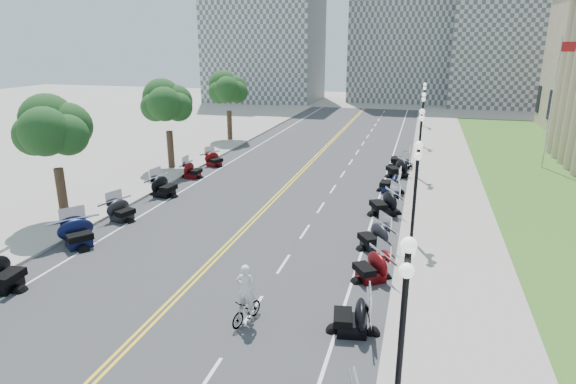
# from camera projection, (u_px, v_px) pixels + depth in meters

# --- Properties ---
(ground) EXTENTS (160.00, 160.00, 0.00)m
(ground) POSITION_uv_depth(u_px,v_px,m) (217.00, 256.00, 22.30)
(ground) COLOR gray
(road) EXTENTS (16.00, 90.00, 0.01)m
(road) POSITION_uv_depth(u_px,v_px,m) (279.00, 194.00, 31.49)
(road) COLOR #333335
(road) RESTS_ON ground
(centerline_yellow_a) EXTENTS (0.12, 90.00, 0.00)m
(centerline_yellow_a) POSITION_uv_depth(u_px,v_px,m) (277.00, 193.00, 31.52)
(centerline_yellow_a) COLOR yellow
(centerline_yellow_a) RESTS_ON road
(centerline_yellow_b) EXTENTS (0.12, 90.00, 0.00)m
(centerline_yellow_b) POSITION_uv_depth(u_px,v_px,m) (281.00, 194.00, 31.46)
(centerline_yellow_b) COLOR yellow
(centerline_yellow_b) RESTS_ON road
(edge_line_north) EXTENTS (0.12, 90.00, 0.00)m
(edge_line_north) POSITION_uv_depth(u_px,v_px,m) (378.00, 202.00, 29.84)
(edge_line_north) COLOR white
(edge_line_north) RESTS_ON road
(edge_line_south) EXTENTS (0.12, 90.00, 0.00)m
(edge_line_south) POSITION_uv_depth(u_px,v_px,m) (190.00, 186.00, 33.14)
(edge_line_south) COLOR white
(edge_line_south) RESTS_ON road
(lane_dash_4) EXTENTS (0.12, 2.00, 0.00)m
(lane_dash_4) POSITION_uv_depth(u_px,v_px,m) (208.00, 379.00, 14.11)
(lane_dash_4) COLOR white
(lane_dash_4) RESTS_ON road
(lane_dash_5) EXTENTS (0.12, 2.00, 0.00)m
(lane_dash_5) POSITION_uv_depth(u_px,v_px,m) (253.00, 309.00, 17.79)
(lane_dash_5) COLOR white
(lane_dash_5) RESTS_ON road
(lane_dash_6) EXTENTS (0.12, 2.00, 0.00)m
(lane_dash_6) POSITION_uv_depth(u_px,v_px,m) (284.00, 264.00, 21.47)
(lane_dash_6) COLOR white
(lane_dash_6) RESTS_ON road
(lane_dash_7) EXTENTS (0.12, 2.00, 0.00)m
(lane_dash_7) POSITION_uv_depth(u_px,v_px,m) (305.00, 232.00, 25.15)
(lane_dash_7) COLOR white
(lane_dash_7) RESTS_ON road
(lane_dash_8) EXTENTS (0.12, 2.00, 0.00)m
(lane_dash_8) POSITION_uv_depth(u_px,v_px,m) (321.00, 208.00, 28.83)
(lane_dash_8) COLOR white
(lane_dash_8) RESTS_ON road
(lane_dash_9) EXTENTS (0.12, 2.00, 0.00)m
(lane_dash_9) POSITION_uv_depth(u_px,v_px,m) (333.00, 189.00, 32.51)
(lane_dash_9) COLOR white
(lane_dash_9) RESTS_ON road
(lane_dash_10) EXTENTS (0.12, 2.00, 0.00)m
(lane_dash_10) POSITION_uv_depth(u_px,v_px,m) (343.00, 174.00, 36.18)
(lane_dash_10) COLOR white
(lane_dash_10) RESTS_ON road
(lane_dash_11) EXTENTS (0.12, 2.00, 0.00)m
(lane_dash_11) POSITION_uv_depth(u_px,v_px,m) (351.00, 162.00, 39.86)
(lane_dash_11) COLOR white
(lane_dash_11) RESTS_ON road
(lane_dash_12) EXTENTS (0.12, 2.00, 0.00)m
(lane_dash_12) POSITION_uv_depth(u_px,v_px,m) (357.00, 152.00, 43.54)
(lane_dash_12) COLOR white
(lane_dash_12) RESTS_ON road
(lane_dash_13) EXTENTS (0.12, 2.00, 0.00)m
(lane_dash_13) POSITION_uv_depth(u_px,v_px,m) (363.00, 144.00, 47.22)
(lane_dash_13) COLOR white
(lane_dash_13) RESTS_ON road
(lane_dash_14) EXTENTS (0.12, 2.00, 0.00)m
(lane_dash_14) POSITION_uv_depth(u_px,v_px,m) (368.00, 136.00, 50.90)
(lane_dash_14) COLOR white
(lane_dash_14) RESTS_ON road
(lane_dash_15) EXTENTS (0.12, 2.00, 0.00)m
(lane_dash_15) POSITION_uv_depth(u_px,v_px,m) (372.00, 130.00, 54.58)
(lane_dash_15) COLOR white
(lane_dash_15) RESTS_ON road
(lane_dash_16) EXTENTS (0.12, 2.00, 0.00)m
(lane_dash_16) POSITION_uv_depth(u_px,v_px,m) (375.00, 125.00, 58.26)
(lane_dash_16) COLOR white
(lane_dash_16) RESTS_ON road
(lane_dash_17) EXTENTS (0.12, 2.00, 0.00)m
(lane_dash_17) POSITION_uv_depth(u_px,v_px,m) (379.00, 120.00, 61.94)
(lane_dash_17) COLOR white
(lane_dash_17) RESTS_ON road
(lane_dash_18) EXTENTS (0.12, 2.00, 0.00)m
(lane_dash_18) POSITION_uv_depth(u_px,v_px,m) (381.00, 116.00, 65.62)
(lane_dash_18) COLOR white
(lane_dash_18) RESTS_ON road
(lane_dash_19) EXTENTS (0.12, 2.00, 0.00)m
(lane_dash_19) POSITION_uv_depth(u_px,v_px,m) (384.00, 112.00, 69.30)
(lane_dash_19) COLOR white
(lane_dash_19) RESTS_ON road
(sidewalk_north) EXTENTS (5.00, 90.00, 0.15)m
(sidewalk_north) POSITION_uv_depth(u_px,v_px,m) (447.00, 207.00, 28.76)
(sidewalk_north) COLOR #9E9991
(sidewalk_north) RESTS_ON ground
(sidewalk_south) EXTENTS (5.00, 90.00, 0.15)m
(sidewalk_south) POSITION_uv_depth(u_px,v_px,m) (138.00, 181.00, 34.18)
(sidewalk_south) COLOR #9E9991
(sidewalk_south) RESTS_ON ground
(lawn) EXTENTS (9.00, 60.00, 0.10)m
(lawn) POSITION_uv_depth(u_px,v_px,m) (546.00, 181.00, 34.32)
(lawn) COLOR #356023
(lawn) RESTS_ON ground
(distant_block_a) EXTENTS (18.00, 14.00, 26.00)m
(distant_block_a) POSITION_uv_depth(u_px,v_px,m) (265.00, 21.00, 80.13)
(distant_block_a) COLOR gray
(distant_block_a) RESTS_ON ground
(distant_block_b) EXTENTS (16.00, 12.00, 30.00)m
(distant_block_b) POSITION_uv_depth(u_px,v_px,m) (403.00, 8.00, 79.38)
(distant_block_b) COLOR gray
(distant_block_b) RESTS_ON ground
(distant_block_c) EXTENTS (20.00, 14.00, 22.00)m
(distant_block_c) POSITION_uv_depth(u_px,v_px,m) (521.00, 33.00, 73.15)
(distant_block_c) COLOR gray
(distant_block_c) RESTS_ON ground
(street_lamp_1) EXTENTS (0.50, 1.20, 4.90)m
(street_lamp_1) POSITION_uv_depth(u_px,v_px,m) (402.00, 330.00, 11.95)
(street_lamp_1) COLOR black
(street_lamp_1) RESTS_ON sidewalk_north
(street_lamp_2) EXTENTS (0.50, 1.20, 4.90)m
(street_lamp_2) POSITION_uv_depth(u_px,v_px,m) (415.00, 193.00, 22.99)
(street_lamp_2) COLOR black
(street_lamp_2) RESTS_ON sidewalk_north
(street_lamp_3) EXTENTS (0.50, 1.20, 4.90)m
(street_lamp_3) POSITION_uv_depth(u_px,v_px,m) (420.00, 144.00, 34.03)
(street_lamp_3) COLOR black
(street_lamp_3) RESTS_ON sidewalk_north
(street_lamp_4) EXTENTS (0.50, 1.20, 4.90)m
(street_lamp_4) POSITION_uv_depth(u_px,v_px,m) (422.00, 120.00, 45.06)
(street_lamp_4) COLOR black
(street_lamp_4) RESTS_ON sidewalk_north
(street_lamp_5) EXTENTS (0.50, 1.20, 4.90)m
(street_lamp_5) POSITION_uv_depth(u_px,v_px,m) (423.00, 105.00, 56.10)
(street_lamp_5) COLOR black
(street_lamp_5) RESTS_ON sidewalk_north
(flagpole) EXTENTS (1.10, 0.20, 10.00)m
(flagpole) POSITION_uv_depth(u_px,v_px,m) (552.00, 105.00, 36.41)
(flagpole) COLOR silver
(flagpole) RESTS_ON ground
(tree_2) EXTENTS (4.80, 4.80, 9.20)m
(tree_2) POSITION_uv_depth(u_px,v_px,m) (54.00, 136.00, 25.32)
(tree_2) COLOR #235619
(tree_2) RESTS_ON sidewalk_south
(tree_3) EXTENTS (4.80, 4.80, 9.20)m
(tree_3) POSITION_uv_depth(u_px,v_px,m) (168.00, 108.00, 36.35)
(tree_3) COLOR #235619
(tree_3) RESTS_ON sidewalk_south
(tree_4) EXTENTS (4.80, 4.80, 9.20)m
(tree_4) POSITION_uv_depth(u_px,v_px,m) (228.00, 93.00, 47.39)
(tree_4) COLOR #235619
(tree_4) RESTS_ON sidewalk_south
(motorcycle_n_4) EXTENTS (2.24, 2.24, 1.37)m
(motorcycle_n_4) POSITION_uv_depth(u_px,v_px,m) (352.00, 314.00, 16.20)
(motorcycle_n_4) COLOR black
(motorcycle_n_4) RESTS_ON road
(motorcycle_n_5) EXTENTS (2.69, 2.69, 1.35)m
(motorcycle_n_5) POSITION_uv_depth(u_px,v_px,m) (371.00, 265.00, 19.82)
(motorcycle_n_5) COLOR #590A0C
(motorcycle_n_5) RESTS_ON road
(motorcycle_n_6) EXTENTS (2.73, 2.73, 1.38)m
(motorcycle_n_6) POSITION_uv_depth(u_px,v_px,m) (374.00, 235.00, 22.93)
(motorcycle_n_6) COLOR black
(motorcycle_n_6) RESTS_ON road
(motorcycle_n_7) EXTENTS (2.96, 2.96, 1.54)m
(motorcycle_n_7) POSITION_uv_depth(u_px,v_px,m) (384.00, 202.00, 27.43)
(motorcycle_n_7) COLOR black
(motorcycle_n_7) RESTS_ON road
(motorcycle_n_8) EXTENTS (2.13, 2.13, 1.39)m
(motorcycle_n_8) POSITION_uv_depth(u_px,v_px,m) (390.00, 182.00, 31.68)
(motorcycle_n_8) COLOR black
(motorcycle_n_8) RESTS_ON road
(motorcycle_n_9) EXTENTS (2.90, 2.90, 1.49)m
(motorcycle_n_9) POSITION_uv_depth(u_px,v_px,m) (398.00, 167.00, 35.27)
(motorcycle_n_9) COLOR black
(motorcycle_n_9) RESTS_ON road
(motorcycle_n_10) EXTENTS (2.22, 2.22, 1.55)m
(motorcycle_n_10) POSITION_uv_depth(u_px,v_px,m) (400.00, 158.00, 37.97)
(motorcycle_n_10) COLOR black
(motorcycle_n_10) RESTS_ON road
(motorcycle_s_4) EXTENTS (2.36, 2.36, 1.55)m
(motorcycle_s_4) POSITION_uv_depth(u_px,v_px,m) (1.00, 272.00, 19.02)
(motorcycle_s_4) COLOR black
(motorcycle_s_4) RESTS_ON road
(motorcycle_s_5) EXTENTS (2.99, 2.99, 1.50)m
(motorcycle_s_5) POSITION_uv_depth(u_px,v_px,m) (77.00, 232.00, 23.13)
(motorcycle_s_5) COLOR black
(motorcycle_s_5) RESTS_ON road
(motorcycle_s_6) EXTENTS (2.36, 2.36, 1.32)m
(motorcycle_s_6) POSITION_uv_depth(u_px,v_px,m) (121.00, 209.00, 26.57)
(motorcycle_s_6) COLOR black
(motorcycle_s_6) RESTS_ON road
(motorcycle_s_7) EXTENTS (2.31, 2.31, 1.47)m
(motorcycle_s_7) POSITION_uv_depth(u_px,v_px,m) (164.00, 185.00, 30.80)
(motorcycle_s_7) COLOR black
(motorcycle_s_7) RESTS_ON road
(motorcycle_s_8) EXTENTS (1.86, 1.86, 1.29)m
(motorcycle_s_8) POSITION_uv_depth(u_px,v_px,m) (192.00, 169.00, 35.05)
(motorcycle_s_8) COLOR #590A0C
(motorcycle_s_8) RESTS_ON road
(motorcycle_s_9) EXTENTS (2.38, 2.38, 1.25)m
(motorcycle_s_9) POSITION_uv_depth(u_px,v_px,m) (214.00, 158.00, 38.45)
(motorcycle_s_9) COLOR #590A0C
(motorcycle_s_9) RESTS_ON road
(bicycle) EXTENTS (0.91, 1.65, 0.95)m
(bicycle) POSITION_uv_depth(u_px,v_px,m) (246.00, 310.00, 16.85)
(bicycle) COLOR #A51414
(bicycle) RESTS_ON road
(cyclist_rider) EXTENTS (0.69, 0.45, 1.88)m
(cyclist_rider) POSITION_uv_depth(u_px,v_px,m) (245.00, 274.00, 16.43)
(cyclist_rider) COLOR silver
(cyclist_rider) RESTS_ON bicycle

